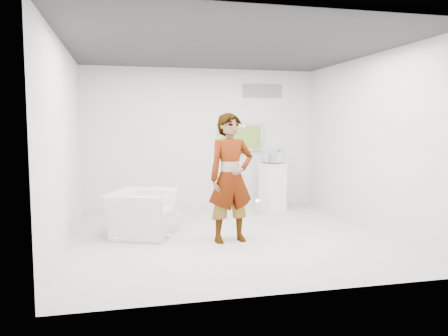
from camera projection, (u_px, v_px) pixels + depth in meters
The scene contains 10 objects.
room at pixel (230, 144), 6.95m from camera, with size 5.01×5.01×3.00m.
tv at pixel (241, 137), 9.51m from camera, with size 1.00×0.08×0.60m, color #B7B7BC.
logo_decal at pixel (262, 91), 9.57m from camera, with size 0.90×0.02×0.30m, color slate.
person at pixel (231, 178), 6.71m from camera, with size 0.72×0.48×1.99m, color silver.
armchair at pixel (142, 213), 7.16m from camera, with size 1.12×0.98×0.73m, color silver.
pedestal at pixel (273, 187), 9.28m from camera, with size 0.48×0.48×1.00m, color white.
floor_uplight at pixel (258, 207), 8.89m from camera, with size 0.18×0.18×0.29m, color silver.
vitrine at pixel (273, 156), 9.21m from camera, with size 0.30×0.30×0.30m, color white.
console at pixel (273, 159), 9.22m from camera, with size 0.05×0.14×0.20m, color white.
wii_remote at pixel (242, 126), 6.86m from camera, with size 0.04×0.14×0.04m, color white.
Camera 1 is at (-1.67, -6.75, 1.80)m, focal length 35.00 mm.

